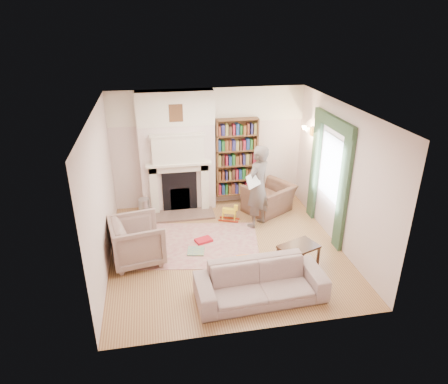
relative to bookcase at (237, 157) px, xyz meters
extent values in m
plane|color=brown|center=(-0.65, -2.12, -1.18)|extent=(4.50, 4.50, 0.00)
plane|color=white|center=(-0.65, -2.12, 1.62)|extent=(4.50, 4.50, 0.00)
plane|color=beige|center=(-0.65, 0.13, 0.22)|extent=(4.50, 0.00, 4.50)
plane|color=beige|center=(-0.65, -4.37, 0.22)|extent=(4.50, 0.00, 4.50)
plane|color=beige|center=(-2.90, -2.12, 0.22)|extent=(0.00, 4.50, 4.50)
plane|color=beige|center=(1.60, -2.12, 0.22)|extent=(0.00, 4.50, 4.50)
cube|color=beige|center=(-1.40, -0.04, 0.22)|extent=(1.70, 0.35, 2.80)
cube|color=silver|center=(-1.40, -0.33, 0.04)|extent=(1.47, 0.24, 0.05)
cube|color=black|center=(-1.40, -0.24, -0.68)|extent=(0.80, 0.06, 0.96)
cube|color=silver|center=(-1.40, -0.31, 0.38)|extent=(1.15, 0.18, 0.62)
cube|color=brown|center=(0.00, 0.00, 0.00)|extent=(1.00, 0.24, 1.85)
cube|color=silver|center=(1.58, -1.72, 0.27)|extent=(0.02, 0.90, 1.30)
cube|color=#2F492F|center=(1.55, -2.42, 0.02)|extent=(0.07, 0.32, 2.40)
cube|color=#2F492F|center=(1.55, -1.02, 0.02)|extent=(0.07, 0.32, 2.40)
cube|color=#2F492F|center=(1.54, -1.72, 1.20)|extent=(0.09, 1.70, 0.24)
cube|color=#BDAD8F|center=(-1.11, -1.83, -1.17)|extent=(2.55, 2.12, 0.01)
imported|color=brown|center=(0.64, -0.64, -0.84)|extent=(1.35, 1.31, 0.67)
imported|color=gray|center=(-2.35, -2.18, -0.75)|extent=(1.09, 1.07, 0.86)
imported|color=#B0A891|center=(-0.38, -3.67, -0.87)|extent=(2.14, 0.92, 0.62)
imported|color=#574C45|center=(0.19, -1.24, -0.25)|extent=(0.80, 0.77, 1.85)
cube|color=silver|center=(0.04, -1.44, -0.01)|extent=(0.38, 0.35, 0.27)
cylinder|color=#A7A9AF|center=(-2.23, -0.60, -0.90)|extent=(0.32, 0.32, 0.55)
cube|color=#BFC445|center=(-1.26, -2.10, -1.15)|extent=(0.38, 0.38, 0.03)
cube|color=red|center=(-1.05, -1.74, -1.14)|extent=(0.39, 0.32, 0.06)
cube|color=red|center=(-0.39, -2.49, -1.16)|extent=(0.24, 0.19, 0.02)
cube|color=red|center=(-0.14, -2.58, -1.16)|extent=(0.30, 0.27, 0.02)
camera|label=1|loc=(-1.93, -8.79, 3.13)|focal=32.00mm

